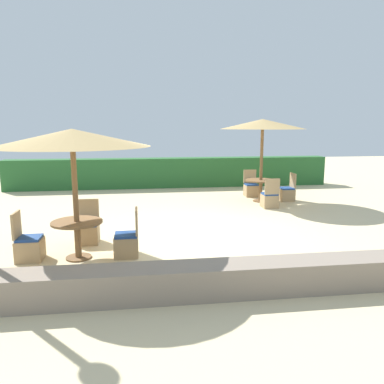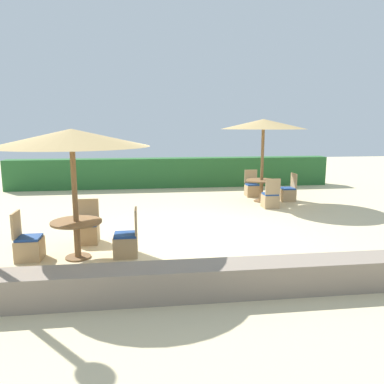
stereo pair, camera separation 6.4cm
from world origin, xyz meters
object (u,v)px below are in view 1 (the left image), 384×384
(parasol_front_left, at_px, (72,138))
(round_table_front_left, at_px, (77,230))
(patio_chair_back_right_east, at_px, (287,193))
(patio_chair_back_right_south, at_px, (270,199))
(patio_chair_back_right_north, at_px, (251,189))
(parasol_back_right, at_px, (263,124))
(patio_chair_front_left_north, at_px, (88,231))
(patio_chair_front_left_west, at_px, (29,247))
(patio_chair_front_left_east, at_px, (127,243))
(round_table_back_right, at_px, (261,185))

(parasol_front_left, height_order, round_table_front_left, parasol_front_left)
(patio_chair_back_right_east, relative_size, patio_chair_back_right_south, 1.00)
(patio_chair_back_right_north, bearing_deg, parasol_back_right, 92.18)
(round_table_front_left, xyz_separation_m, patio_chair_front_left_north, (0.06, 0.95, -0.29))
(patio_chair_front_left_north, bearing_deg, round_table_front_left, 86.58)
(patio_chair_front_left_west, distance_m, patio_chair_front_left_north, 1.33)
(round_table_front_left, relative_size, patio_chair_front_left_north, 1.02)
(parasol_back_right, bearing_deg, patio_chair_front_left_east, -131.61)
(patio_chair_back_right_north, height_order, patio_chair_back_right_south, same)
(patio_chair_front_left_west, relative_size, patio_chair_back_right_north, 1.00)
(patio_chair_front_left_west, relative_size, round_table_back_right, 0.92)
(patio_chair_front_left_east, bearing_deg, patio_chair_front_left_north, 42.49)
(patio_chair_front_left_west, bearing_deg, patio_chair_front_left_east, 89.13)
(patio_chair_front_left_north, height_order, parasol_back_right, parasol_back_right)
(patio_chair_front_left_east, height_order, parasol_back_right, parasol_back_right)
(round_table_front_left, relative_size, patio_chair_front_left_east, 1.02)
(round_table_front_left, relative_size, round_table_back_right, 0.94)
(patio_chair_back_right_north, bearing_deg, patio_chair_back_right_south, 90.45)
(round_table_front_left, height_order, patio_chair_back_right_east, patio_chair_back_right_east)
(round_table_front_left, relative_size, patio_chair_front_left_west, 1.02)
(round_table_back_right, bearing_deg, patio_chair_front_left_north, -143.14)
(parasol_back_right, bearing_deg, patio_chair_back_right_south, -91.25)
(round_table_front_left, distance_m, patio_chair_front_left_east, 0.96)
(patio_chair_front_left_north, height_order, round_table_back_right, patio_chair_front_left_north)
(parasol_back_right, bearing_deg, parasol_front_left, -137.23)
(patio_chair_back_right_east, bearing_deg, round_table_front_left, 128.04)
(parasol_front_left, bearing_deg, parasol_back_right, 42.77)
(round_table_back_right, distance_m, patio_chair_back_right_north, 1.00)
(round_table_back_right, height_order, patio_chair_back_right_north, patio_chair_back_right_north)
(patio_chair_back_right_north, bearing_deg, patio_chair_front_left_east, 53.71)
(round_table_front_left, distance_m, round_table_back_right, 7.02)
(patio_chair_front_left_west, distance_m, parasol_back_right, 8.01)
(patio_chair_front_left_north, bearing_deg, parasol_back_right, -143.14)
(patio_chair_front_left_north, bearing_deg, patio_chair_front_left_east, 132.49)
(patio_chair_front_left_north, relative_size, patio_chair_back_right_east, 1.00)
(patio_chair_back_right_north, xyz_separation_m, patio_chair_back_right_south, (0.01, -1.92, 0.00))
(parasol_front_left, xyz_separation_m, patio_chair_back_right_east, (6.07, 4.75, -2.01))
(patio_chair_front_left_west, distance_m, patio_chair_back_right_east, 8.42)
(parasol_front_left, relative_size, patio_chair_front_left_east, 3.04)
(patio_chair_front_left_west, relative_size, parasol_back_right, 0.34)
(patio_chair_back_right_east, bearing_deg, patio_chair_front_left_north, 122.31)
(parasol_back_right, bearing_deg, patio_chair_front_left_north, -143.14)
(patio_chair_back_right_south, bearing_deg, patio_chair_back_right_east, 45.40)
(patio_chair_front_left_west, height_order, patio_chair_back_right_south, same)
(patio_chair_front_left_north, height_order, patio_chair_back_right_south, same)
(patio_chair_front_left_east, relative_size, patio_chair_back_right_south, 1.00)
(parasol_front_left, distance_m, patio_chair_front_left_west, 2.21)
(round_table_front_left, distance_m, patio_chair_back_right_south, 6.39)
(patio_chair_front_left_west, height_order, patio_chair_back_right_east, same)
(round_table_front_left, xyz_separation_m, patio_chair_front_left_east, (0.92, 0.00, -0.29))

